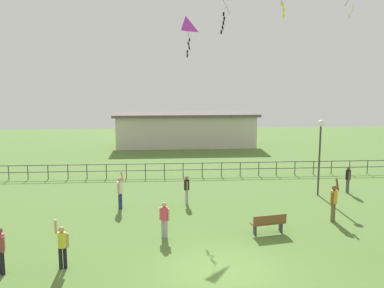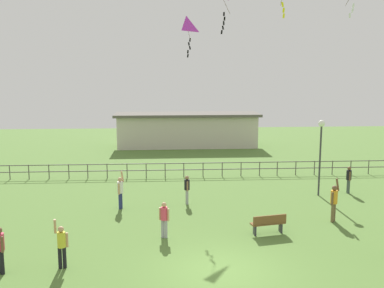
{
  "view_description": "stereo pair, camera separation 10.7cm",
  "coord_description": "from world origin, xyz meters",
  "px_view_note": "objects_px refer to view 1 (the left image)",
  "views": [
    {
      "loc": [
        -2.06,
        -14.25,
        6.78
      ],
      "look_at": [
        -0.66,
        5.33,
        3.59
      ],
      "focal_mm": 41.39,
      "sensor_mm": 36.0,
      "label": 1
    },
    {
      "loc": [
        -1.95,
        -14.26,
        6.78
      ],
      "look_at": [
        -0.66,
        5.33,
        3.59
      ],
      "focal_mm": 41.39,
      "sensor_mm": 36.0,
      "label": 2
    }
  ],
  "objects_px": {
    "person_3": "(164,217)",
    "person_5": "(120,190)",
    "person_1": "(334,200)",
    "person_2": "(348,178)",
    "person_6": "(187,188)",
    "park_bench": "(269,223)",
    "kite_0": "(186,26)",
    "person_4": "(62,244)",
    "person_7": "(0,247)",
    "lamppost": "(320,141)"
  },
  "relations": [
    {
      "from": "person_3",
      "to": "person_6",
      "type": "height_order",
      "value": "person_3"
    },
    {
      "from": "person_1",
      "to": "person_6",
      "type": "bearing_deg",
      "value": 154.07
    },
    {
      "from": "person_1",
      "to": "person_3",
      "type": "relative_size",
      "value": 1.31
    },
    {
      "from": "kite_0",
      "to": "person_4",
      "type": "bearing_deg",
      "value": -114.74
    },
    {
      "from": "person_5",
      "to": "person_4",
      "type": "bearing_deg",
      "value": -101.66
    },
    {
      "from": "person_1",
      "to": "person_6",
      "type": "xyz_separation_m",
      "value": [
        -6.55,
        3.18,
        -0.14
      ]
    },
    {
      "from": "kite_0",
      "to": "person_1",
      "type": "bearing_deg",
      "value": -45.83
    },
    {
      "from": "person_4",
      "to": "person_6",
      "type": "xyz_separation_m",
      "value": [
        4.77,
        7.33,
        -0.03
      ]
    },
    {
      "from": "lamppost",
      "to": "kite_0",
      "type": "bearing_deg",
      "value": 162.9
    },
    {
      "from": "lamppost",
      "to": "person_6",
      "type": "height_order",
      "value": "lamppost"
    },
    {
      "from": "person_1",
      "to": "kite_0",
      "type": "height_order",
      "value": "kite_0"
    },
    {
      "from": "person_3",
      "to": "person_4",
      "type": "height_order",
      "value": "person_4"
    },
    {
      "from": "park_bench",
      "to": "person_6",
      "type": "distance_m",
      "value": 5.57
    },
    {
      "from": "lamppost",
      "to": "person_4",
      "type": "bearing_deg",
      "value": -145.1
    },
    {
      "from": "person_3",
      "to": "person_5",
      "type": "xyz_separation_m",
      "value": [
        -2.17,
        4.11,
        0.07
      ]
    },
    {
      "from": "person_1",
      "to": "person_2",
      "type": "distance_m",
      "value": 5.41
    },
    {
      "from": "park_bench",
      "to": "person_3",
      "type": "xyz_separation_m",
      "value": [
        -4.41,
        -0.16,
        0.41
      ]
    },
    {
      "from": "person_4",
      "to": "person_7",
      "type": "bearing_deg",
      "value": -171.61
    },
    {
      "from": "person_3",
      "to": "person_6",
      "type": "relative_size",
      "value": 1.01
    },
    {
      "from": "person_4",
      "to": "person_5",
      "type": "xyz_separation_m",
      "value": [
        1.4,
        6.76,
        0.05
      ]
    },
    {
      "from": "park_bench",
      "to": "person_5",
      "type": "distance_m",
      "value": 7.7
    },
    {
      "from": "park_bench",
      "to": "person_3",
      "type": "bearing_deg",
      "value": -177.97
    },
    {
      "from": "lamppost",
      "to": "person_2",
      "type": "distance_m",
      "value": 2.89
    },
    {
      "from": "person_1",
      "to": "person_2",
      "type": "height_order",
      "value": "person_1"
    },
    {
      "from": "person_1",
      "to": "person_7",
      "type": "xyz_separation_m",
      "value": [
        -13.3,
        -4.44,
        -0.06
      ]
    },
    {
      "from": "person_1",
      "to": "person_3",
      "type": "bearing_deg",
      "value": -169.02
    },
    {
      "from": "person_5",
      "to": "lamppost",
      "type": "bearing_deg",
      "value": 9.11
    },
    {
      "from": "lamppost",
      "to": "person_7",
      "type": "bearing_deg",
      "value": -148.18
    },
    {
      "from": "lamppost",
      "to": "person_6",
      "type": "bearing_deg",
      "value": -171.11
    },
    {
      "from": "person_3",
      "to": "person_7",
      "type": "bearing_deg",
      "value": -152.1
    },
    {
      "from": "lamppost",
      "to": "person_1",
      "type": "distance_m",
      "value": 4.89
    },
    {
      "from": "lamppost",
      "to": "park_bench",
      "type": "bearing_deg",
      "value": -126.4
    },
    {
      "from": "person_6",
      "to": "person_7",
      "type": "relative_size",
      "value": 0.92
    },
    {
      "from": "park_bench",
      "to": "person_6",
      "type": "height_order",
      "value": "person_6"
    },
    {
      "from": "park_bench",
      "to": "kite_0",
      "type": "relative_size",
      "value": 0.68
    },
    {
      "from": "lamppost",
      "to": "person_1",
      "type": "relative_size",
      "value": 2.11
    },
    {
      "from": "lamppost",
      "to": "person_7",
      "type": "relative_size",
      "value": 2.56
    },
    {
      "from": "park_bench",
      "to": "person_5",
      "type": "xyz_separation_m",
      "value": [
        -6.58,
        3.96,
        0.48
      ]
    },
    {
      "from": "person_4",
      "to": "lamppost",
      "type": "bearing_deg",
      "value": 34.9
    },
    {
      "from": "kite_0",
      "to": "person_3",
      "type": "bearing_deg",
      "value": -99.62
    },
    {
      "from": "person_3",
      "to": "kite_0",
      "type": "relative_size",
      "value": 0.66
    },
    {
      "from": "person_6",
      "to": "person_7",
      "type": "distance_m",
      "value": 10.18
    },
    {
      "from": "person_1",
      "to": "person_4",
      "type": "relative_size",
      "value": 1.11
    },
    {
      "from": "lamppost",
      "to": "person_5",
      "type": "xyz_separation_m",
      "value": [
        -10.78,
        -1.73,
        -2.14
      ]
    },
    {
      "from": "park_bench",
      "to": "person_7",
      "type": "distance_m",
      "value": 10.44
    },
    {
      "from": "person_1",
      "to": "person_3",
      "type": "height_order",
      "value": "person_1"
    },
    {
      "from": "person_2",
      "to": "person_7",
      "type": "height_order",
      "value": "person_7"
    },
    {
      "from": "person_4",
      "to": "person_6",
      "type": "relative_size",
      "value": 1.19
    },
    {
      "from": "person_1",
      "to": "lamppost",
      "type": "bearing_deg",
      "value": 78.85
    },
    {
      "from": "lamppost",
      "to": "person_5",
      "type": "distance_m",
      "value": 11.12
    }
  ]
}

